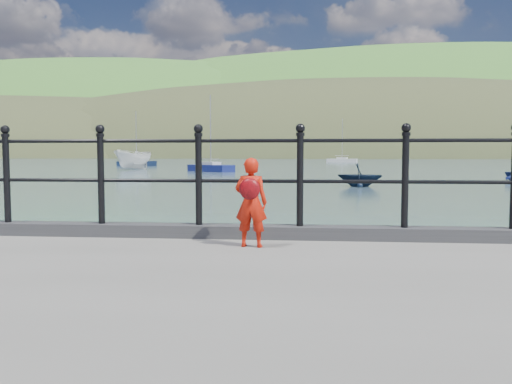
# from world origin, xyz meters

# --- Properties ---
(ground) EXTENTS (600.00, 600.00, 0.00)m
(ground) POSITION_xyz_m (0.00, 0.00, 0.00)
(ground) COLOR #2D4251
(ground) RESTS_ON ground
(kerb) EXTENTS (60.00, 0.30, 0.15)m
(kerb) POSITION_xyz_m (0.00, -0.15, 1.07)
(kerb) COLOR #28282B
(kerb) RESTS_ON quay
(railing) EXTENTS (18.11, 0.11, 1.20)m
(railing) POSITION_xyz_m (0.00, -0.15, 1.82)
(railing) COLOR black
(railing) RESTS_ON kerb
(far_shore) EXTENTS (830.00, 200.00, 156.00)m
(far_shore) POSITION_xyz_m (38.34, 239.41, -22.57)
(far_shore) COLOR #333A21
(far_shore) RESTS_ON ground
(child) EXTENTS (0.37, 0.32, 0.96)m
(child) POSITION_xyz_m (0.09, -0.76, 1.49)
(child) COLOR red
(child) RESTS_ON quay
(launch_white) EXTENTS (4.02, 6.29, 2.27)m
(launch_white) POSITION_xyz_m (-18.93, 52.78, 1.14)
(launch_white) COLOR silver
(launch_white) RESTS_ON ground
(launch_navy) EXTENTS (2.96, 2.69, 1.34)m
(launch_navy) POSITION_xyz_m (3.68, 25.54, 0.67)
(launch_navy) COLOR black
(launch_navy) RESTS_ON ground
(sailboat_deep) EXTENTS (5.98, 2.99, 8.56)m
(sailboat_deep) POSITION_xyz_m (7.06, 98.79, 0.34)
(sailboat_deep) COLOR beige
(sailboat_deep) RESTS_ON ground
(sailboat_left) EXTENTS (5.88, 3.52, 8.06)m
(sailboat_left) POSITION_xyz_m (-23.92, 69.29, 0.34)
(sailboat_left) COLOR black
(sailboat_left) RESTS_ON ground
(sailboat_port) EXTENTS (5.37, 4.80, 8.02)m
(sailboat_port) POSITION_xyz_m (-9.35, 48.52, 0.34)
(sailboat_port) COLOR navy
(sailboat_port) RESTS_ON ground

